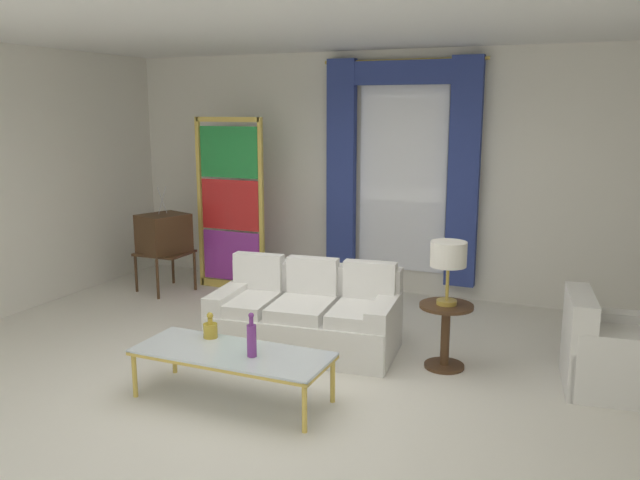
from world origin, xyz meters
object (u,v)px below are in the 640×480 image
couch_white_long (307,317)px  table_lamp_brass (448,257)px  bottle_crystal_tall (252,339)px  round_side_table (445,330)px  stained_glass_divider (230,208)px  peacock_figurine (249,283)px  coffee_table (232,355)px  bottle_blue_decanter (210,329)px  vintage_tv (164,235)px  armchair_white (609,356)px

couch_white_long → table_lamp_brass: table_lamp_brass is taller
bottle_crystal_tall → round_side_table: (1.22, 1.36, -0.20)m
stained_glass_divider → peacock_figurine: (0.47, -0.39, -0.84)m
coffee_table → round_side_table: size_ratio=2.68×
coffee_table → peacock_figurine: (-1.23, 2.47, -0.16)m
couch_white_long → table_lamp_brass: size_ratio=3.23×
bottle_blue_decanter → vintage_tv: (-2.10, 2.23, 0.24)m
peacock_figurine → armchair_white: bearing=-14.6°
couch_white_long → armchair_white: 2.71m
bottle_blue_decanter → bottle_crystal_tall: size_ratio=0.62×
round_side_table → couch_white_long: bearing=-179.7°
bottle_blue_decanter → vintage_tv: vintage_tv is taller
bottle_crystal_tall → peacock_figurine: size_ratio=0.59×
peacock_figurine → table_lamp_brass: (2.65, -1.14, 0.81)m
armchair_white → stained_glass_divider: 4.77m
round_side_table → bottle_crystal_tall: bearing=-132.0°
armchair_white → round_side_table: (-1.36, -0.09, 0.07)m
bottle_crystal_tall → round_side_table: 1.84m
armchair_white → couch_white_long: bearing=-177.9°
bottle_crystal_tall → table_lamp_brass: 1.89m
couch_white_long → coffee_table: couch_white_long is taller
coffee_table → bottle_crystal_tall: bearing=-8.5°
bottle_blue_decanter → armchair_white: size_ratio=0.24×
bottle_blue_decanter → armchair_white: armchair_white is taller
coffee_table → bottle_blue_decanter: bearing=147.9°
stained_glass_divider → table_lamp_brass: bearing=-26.2°
bottle_blue_decanter → bottle_crystal_tall: bottle_crystal_tall is taller
coffee_table → bottle_blue_decanter: size_ratio=7.22×
bottle_crystal_tall → vintage_tv: 3.61m
coffee_table → vintage_tv: (-2.43, 2.43, 0.35)m
vintage_tv → stained_glass_divider: bearing=30.5°
peacock_figurine → couch_white_long: bearing=-41.5°
stained_glass_divider → table_lamp_brass: (3.13, -1.53, -0.03)m
table_lamp_brass → peacock_figurine: bearing=156.7°
round_side_table → bottle_blue_decanter: bearing=-147.3°
couch_white_long → vintage_tv: (-2.50, 1.11, 0.42)m
stained_glass_divider → peacock_figurine: size_ratio=3.67×
stained_glass_divider → couch_white_long: bearing=-41.1°
vintage_tv → stained_glass_divider: (0.73, 0.43, 0.33)m
couch_white_long → stained_glass_divider: bearing=138.9°
bottle_crystal_tall → vintage_tv: size_ratio=0.26×
coffee_table → bottle_blue_decanter: 0.40m
couch_white_long → vintage_tv: vintage_tv is taller
bottle_blue_decanter → vintage_tv: size_ratio=0.16×
vintage_tv → peacock_figurine: 1.30m
coffee_table → stained_glass_divider: stained_glass_divider is taller
bottle_crystal_tall → armchair_white: bearing=29.4°
couch_white_long → round_side_table: couch_white_long is taller
armchair_white → table_lamp_brass: (-1.36, -0.09, 0.74)m
bottle_blue_decanter → stained_glass_divider: bearing=117.4°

